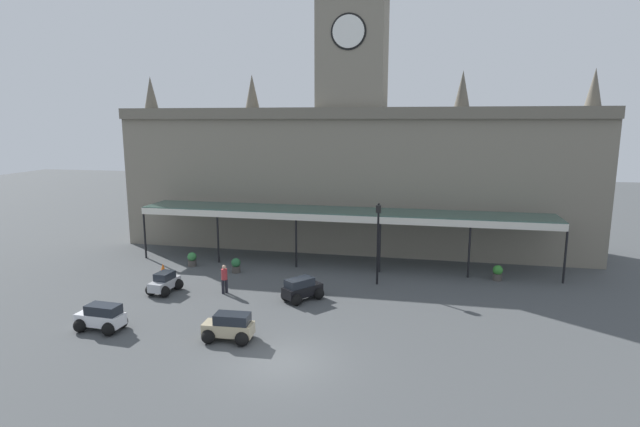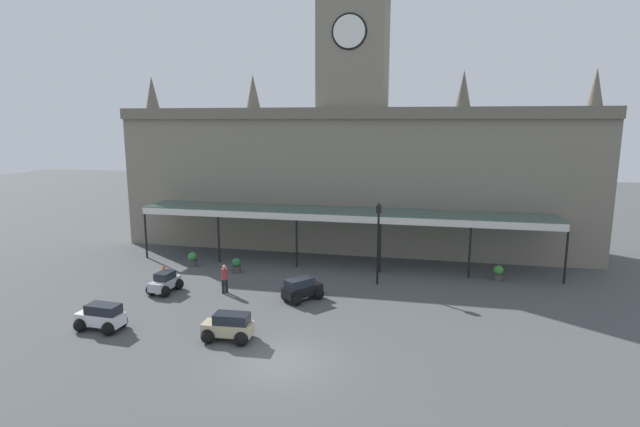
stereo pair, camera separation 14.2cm
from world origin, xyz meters
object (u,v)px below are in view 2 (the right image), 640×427
(victorian_lamppost, at_px, (378,234))
(planter_by_canopy, at_px, (236,265))
(traffic_cone, at_px, (164,268))
(planter_forecourt_centre, at_px, (498,273))
(car_beige_estate, at_px, (229,328))
(pedestrian_near_entrance, at_px, (225,278))
(car_black_estate, at_px, (302,290))
(car_white_estate, at_px, (101,318))
(planter_near_kerb, at_px, (193,259))
(car_silver_sedan, at_px, (165,284))

(victorian_lamppost, relative_size, planter_by_canopy, 5.19)
(traffic_cone, bearing_deg, planter_by_canopy, 13.76)
(victorian_lamppost, bearing_deg, planter_forecourt_centre, 17.49)
(car_beige_estate, bearing_deg, pedestrian_near_entrance, 114.20)
(victorian_lamppost, bearing_deg, car_black_estate, -136.48)
(car_black_estate, bearing_deg, traffic_cone, 163.46)
(car_white_estate, bearing_deg, planter_by_canopy, 73.89)
(planter_by_canopy, bearing_deg, traffic_cone, -166.24)
(car_black_estate, distance_m, planter_near_kerb, 10.14)
(car_silver_sedan, bearing_deg, car_white_estate, -92.75)
(planter_forecourt_centre, bearing_deg, car_beige_estate, -138.36)
(car_silver_sedan, relative_size, car_black_estate, 0.88)
(traffic_cone, bearing_deg, car_white_estate, -79.06)
(planter_forecourt_centre, xyz_separation_m, planter_by_canopy, (-16.46, -1.79, 0.00))
(pedestrian_near_entrance, relative_size, traffic_cone, 2.56)
(pedestrian_near_entrance, height_order, traffic_cone, pedestrian_near_entrance)
(car_beige_estate, xyz_separation_m, traffic_cone, (-8.04, 8.65, -0.24))
(car_beige_estate, xyz_separation_m, planter_by_canopy, (-3.46, 9.77, -0.07))
(planter_near_kerb, distance_m, planter_forecourt_centre, 19.95)
(victorian_lamppost, distance_m, planter_near_kerb, 13.01)
(car_black_estate, height_order, planter_forecourt_centre, car_black_estate)
(car_silver_sedan, bearing_deg, planter_by_canopy, 59.78)
(car_white_estate, xyz_separation_m, planter_near_kerb, (-0.59, 10.72, -0.07))
(pedestrian_near_entrance, distance_m, planter_forecourt_centre, 16.64)
(car_beige_estate, relative_size, planter_forecourt_centre, 2.39)
(pedestrian_near_entrance, xyz_separation_m, victorian_lamppost, (8.39, 3.42, 2.18))
(car_beige_estate, relative_size, car_black_estate, 0.95)
(car_white_estate, distance_m, planter_by_canopy, 10.35)
(planter_forecourt_centre, bearing_deg, planter_near_kerb, -177.10)
(car_silver_sedan, bearing_deg, car_black_estate, 2.75)
(pedestrian_near_entrance, distance_m, victorian_lamppost, 9.32)
(car_white_estate, relative_size, planter_near_kerb, 2.39)
(pedestrian_near_entrance, bearing_deg, car_white_estate, -121.53)
(pedestrian_near_entrance, height_order, planter_by_canopy, pedestrian_near_entrance)
(car_black_estate, bearing_deg, planter_by_canopy, 142.98)
(pedestrian_near_entrance, xyz_separation_m, planter_near_kerb, (-4.29, 4.69, -0.42))
(car_beige_estate, height_order, victorian_lamppost, victorian_lamppost)
(planter_near_kerb, distance_m, planter_by_canopy, 3.55)
(planter_by_canopy, bearing_deg, planter_forecourt_centre, 6.20)
(car_silver_sedan, distance_m, traffic_cone, 3.90)
(car_silver_sedan, distance_m, planter_near_kerb, 5.33)
(car_beige_estate, distance_m, car_black_estate, 6.01)
(car_silver_sedan, bearing_deg, victorian_lamppost, 18.62)
(victorian_lamppost, height_order, planter_forecourt_centre, victorian_lamppost)
(pedestrian_near_entrance, distance_m, planter_by_canopy, 4.02)
(traffic_cone, height_order, planter_near_kerb, planter_near_kerb)
(victorian_lamppost, height_order, traffic_cone, victorian_lamppost)
(car_black_estate, relative_size, pedestrian_near_entrance, 1.44)
(car_white_estate, bearing_deg, car_black_estate, 35.17)
(car_white_estate, relative_size, planter_by_canopy, 2.39)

